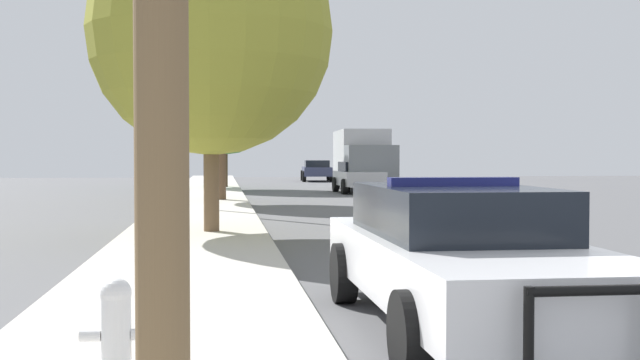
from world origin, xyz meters
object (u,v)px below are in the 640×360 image
(fire_hydrant, at_px, (116,331))
(tree_sidewalk_mid, at_px, (220,74))
(police_car, at_px, (459,253))
(car_background_oncoming, at_px, (359,176))
(traffic_cone, at_px, (172,337))
(traffic_light, at_px, (252,78))
(box_truck, at_px, (363,158))
(car_background_distant, at_px, (317,170))
(tree_sidewalk_far, at_px, (224,99))
(tree_sidewalk_near, at_px, (211,33))

(fire_hydrant, height_order, tree_sidewalk_mid, tree_sidewalk_mid)
(police_car, bearing_deg, fire_hydrant, 35.21)
(car_background_oncoming, xyz_separation_m, traffic_cone, (-6.65, -29.94, -0.38))
(traffic_light, distance_m, box_truck, 16.41)
(car_background_distant, bearing_deg, tree_sidewalk_far, -113.93)
(tree_sidewalk_near, height_order, traffic_cone, tree_sidewalk_near)
(car_background_distant, height_order, tree_sidewalk_near, tree_sidewalk_near)
(tree_sidewalk_mid, bearing_deg, traffic_cone, -91.01)
(police_car, relative_size, traffic_cone, 10.98)
(police_car, relative_size, fire_hydrant, 6.99)
(box_truck, distance_m, tree_sidewalk_near, 23.04)
(tree_sidewalk_near, bearing_deg, police_car, -74.78)
(car_background_distant, relative_size, traffic_cone, 8.57)
(car_background_oncoming, xyz_separation_m, tree_sidewalk_near, (-6.47, -18.98, 3.54))
(police_car, xyz_separation_m, box_truck, (4.61, 31.04, 0.82))
(police_car, distance_m, traffic_light, 16.34)
(traffic_cone, bearing_deg, tree_sidewalk_mid, 88.99)
(tree_sidewalk_near, bearing_deg, tree_sidewalk_mid, 88.96)
(police_car, xyz_separation_m, tree_sidewalk_far, (-2.10, 32.76, 3.77))
(car_background_distant, distance_m, box_truck, 13.43)
(tree_sidewalk_far, relative_size, traffic_cone, 14.53)
(traffic_light, distance_m, car_background_oncoming, 13.82)
(car_background_distant, xyz_separation_m, tree_sidewalk_mid, (-6.28, -23.15, 3.88))
(fire_hydrant, xyz_separation_m, box_truck, (7.67, 33.22, 1.04))
(fire_hydrant, distance_m, tree_sidewalk_near, 12.09)
(car_background_oncoming, distance_m, box_truck, 2.96)
(police_car, height_order, tree_sidewalk_mid, tree_sidewalk_mid)
(police_car, distance_m, box_truck, 31.39)
(police_car, relative_size, tree_sidewalk_far, 0.76)
(box_truck, height_order, traffic_cone, box_truck)
(car_background_distant, bearing_deg, fire_hydrant, -95.02)
(traffic_light, bearing_deg, police_car, -85.03)
(tree_sidewalk_near, xyz_separation_m, traffic_cone, (-0.19, -10.96, -3.91))
(fire_hydrant, height_order, box_truck, box_truck)
(box_truck, xyz_separation_m, tree_sidewalk_mid, (-6.93, -9.76, 3.03))
(car_background_oncoming, relative_size, tree_sidewalk_mid, 0.59)
(box_truck, bearing_deg, tree_sidewalk_mid, 57.48)
(fire_hydrant, relative_size, tree_sidewalk_mid, 0.11)
(car_background_distant, xyz_separation_m, box_truck, (0.64, -13.39, 0.85))
(police_car, height_order, traffic_cone, police_car)
(car_background_oncoming, height_order, tree_sidewalk_near, tree_sidewalk_near)
(box_truck, relative_size, tree_sidewalk_mid, 1.12)
(car_background_oncoming, distance_m, car_background_distant, 16.14)
(box_truck, bearing_deg, police_car, 84.39)
(police_car, bearing_deg, tree_sidewalk_near, -75.03)
(car_background_oncoming, distance_m, tree_sidewalk_near, 20.36)
(traffic_light, bearing_deg, tree_sidewalk_near, -99.75)
(fire_hydrant, distance_m, box_truck, 34.11)
(traffic_cone, bearing_deg, traffic_light, 85.68)
(box_truck, height_order, tree_sidewalk_far, tree_sidewalk_far)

